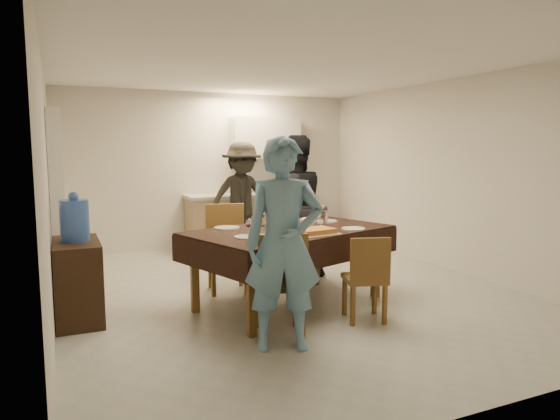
{
  "coord_description": "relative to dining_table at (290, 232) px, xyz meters",
  "views": [
    {
      "loc": [
        -2.42,
        -5.21,
        1.66
      ],
      "look_at": [
        -0.22,
        -0.3,
        1.0
      ],
      "focal_mm": 32.0,
      "sensor_mm": 36.0,
      "label": 1
    }
  ],
  "objects": [
    {
      "name": "wine_glass_b",
      "position": [
        0.55,
        0.25,
        0.14
      ],
      "size": [
        0.09,
        0.09,
        0.21
      ],
      "primitive_type": null,
      "color": "white",
      "rests_on": "dining_table"
    },
    {
      "name": "stub_partition",
      "position": [
        -2.23,
        1.69,
        0.27
      ],
      "size": [
        0.15,
        1.4,
        2.1
      ],
      "primitive_type": "cube",
      "color": "white",
      "rests_on": "floor"
    },
    {
      "name": "plate_far_right",
      "position": [
        0.6,
        0.3,
        0.05
      ],
      "size": [
        0.28,
        0.28,
        0.02
      ],
      "primitive_type": "cylinder",
      "color": "silver",
      "rests_on": "dining_table"
    },
    {
      "name": "plate_near_right",
      "position": [
        0.6,
        -0.3,
        0.04
      ],
      "size": [
        0.25,
        0.25,
        0.01
      ],
      "primitive_type": "cylinder",
      "color": "silver",
      "rests_on": "dining_table"
    },
    {
      "name": "water_jug",
      "position": [
        -2.09,
        0.39,
        0.2
      ],
      "size": [
        0.27,
        0.27,
        0.4
      ],
      "primitive_type": "cylinder",
      "color": "#3D68C7",
      "rests_on": "console"
    },
    {
      "name": "wall_back",
      "position": [
        0.19,
        3.49,
        0.52
      ],
      "size": [
        5.0,
        0.02,
        2.6
      ],
      "primitive_type": "cube",
      "color": "beige",
      "rests_on": "floor"
    },
    {
      "name": "wall_front",
      "position": [
        0.19,
        -2.51,
        0.52
      ],
      "size": [
        5.0,
        0.02,
        2.6
      ],
      "primitive_type": "cube",
      "color": "beige",
      "rests_on": "floor"
    },
    {
      "name": "wine_bottle",
      "position": [
        -0.05,
        0.05,
        0.21
      ],
      "size": [
        0.08,
        0.08,
        0.34
      ],
      "primitive_type": null,
      "color": "black",
      "rests_on": "dining_table"
    },
    {
      "name": "plate_far_left",
      "position": [
        -0.6,
        0.3,
        0.05
      ],
      "size": [
        0.27,
        0.27,
        0.02
      ],
      "primitive_type": "cylinder",
      "color": "silver",
      "rests_on": "dining_table"
    },
    {
      "name": "savoury_tart",
      "position": [
        0.1,
        -0.38,
        0.07
      ],
      "size": [
        0.48,
        0.39,
        0.05
      ],
      "primitive_type": "cube",
      "rotation": [
        0.0,
        0.0,
        0.15
      ],
      "color": "#D3833D",
      "rests_on": "dining_table"
    },
    {
      "name": "wine_glass_a",
      "position": [
        -0.55,
        -0.25,
        0.12
      ],
      "size": [
        0.08,
        0.08,
        0.17
      ],
      "primitive_type": null,
      "color": "white",
      "rests_on": "dining_table"
    },
    {
      "name": "person_far",
      "position": [
        0.55,
        1.05,
        0.14
      ],
      "size": [
        0.91,
        0.72,
        1.84
      ],
      "primitive_type": "imported",
      "rotation": [
        0.0,
        0.0,
        3.17
      ],
      "color": "black",
      "rests_on": "floor"
    },
    {
      "name": "wall_left",
      "position": [
        -2.31,
        0.49,
        0.52
      ],
      "size": [
        0.02,
        6.0,
        2.6
      ],
      "primitive_type": "cube",
      "color": "beige",
      "rests_on": "floor"
    },
    {
      "name": "chair_near_left",
      "position": [
        -0.45,
        -0.84,
        -0.2
      ],
      "size": [
        0.53,
        0.54,
        0.51
      ],
      "rotation": [
        0.0,
        0.0,
        -0.28
      ],
      "color": "brown",
      "rests_on": "floor"
    },
    {
      "name": "wall_right",
      "position": [
        2.69,
        0.49,
        0.52
      ],
      "size": [
        0.02,
        6.0,
        2.6
      ],
      "primitive_type": "cube",
      "color": "beige",
      "rests_on": "floor"
    },
    {
      "name": "chair_near_right",
      "position": [
        0.45,
        -0.83,
        -0.27
      ],
      "size": [
        0.48,
        0.49,
        0.46
      ],
      "rotation": [
        0.0,
        0.0,
        -0.3
      ],
      "color": "brown",
      "rests_on": "floor"
    },
    {
      "name": "water_pitcher",
      "position": [
        0.35,
        -0.05,
        0.13
      ],
      "size": [
        0.12,
        0.12,
        0.18
      ],
      "primitive_type": "cylinder",
      "color": "white",
      "rests_on": "dining_table"
    },
    {
      "name": "floor",
      "position": [
        0.19,
        0.49,
        -0.78
      ],
      "size": [
        5.0,
        6.0,
        0.02
      ],
      "primitive_type": "cube",
      "color": "#A6A5A1",
      "rests_on": "ground"
    },
    {
      "name": "dining_table",
      "position": [
        0.0,
        0.0,
        0.0
      ],
      "size": [
        2.38,
        1.82,
        0.82
      ],
      "rotation": [
        0.0,
        0.0,
        0.32
      ],
      "color": "black",
      "rests_on": "floor"
    },
    {
      "name": "console",
      "position": [
        -2.09,
        0.39,
        -0.39
      ],
      "size": [
        0.42,
        0.84,
        0.78
      ],
      "primitive_type": "cube",
      "color": "#301F10",
      "rests_on": "floor"
    },
    {
      "name": "kitchen_base_cabinet",
      "position": [
        0.79,
        3.17,
        -0.35
      ],
      "size": [
        2.2,
        0.6,
        0.86
      ],
      "primitive_type": "cube",
      "color": "#A28261",
      "rests_on": "floor"
    },
    {
      "name": "microwave",
      "position": [
        1.61,
        3.17,
        0.29
      ],
      "size": [
        0.59,
        0.4,
        0.33
      ],
      "primitive_type": "imported",
      "rotation": [
        0.0,
        0.0,
        3.14
      ],
      "color": "silver",
      "rests_on": "kitchen_worktop"
    },
    {
      "name": "chair_far_left",
      "position": [
        -0.45,
        0.65,
        -0.16
      ],
      "size": [
        0.54,
        0.54,
        0.55
      ],
      "rotation": [
        0.0,
        0.0,
        2.96
      ],
      "color": "brown",
      "rests_on": "floor"
    },
    {
      "name": "chair_far_right",
      "position": [
        0.45,
        0.65,
        -0.15
      ],
      "size": [
        0.49,
        0.49,
        0.56
      ],
      "rotation": [
        0.0,
        0.0,
        3.09
      ],
      "color": "brown",
      "rests_on": "floor"
    },
    {
      "name": "salad_bowl",
      "position": [
        0.3,
        0.18,
        0.07
      ],
      "size": [
        0.17,
        0.17,
        0.06
      ],
      "primitive_type": "cylinder",
      "color": "silver",
      "rests_on": "dining_table"
    },
    {
      "name": "person_kitchen",
      "position": [
        0.45,
        2.72,
        0.11
      ],
      "size": [
        1.15,
        0.66,
        1.78
      ],
      "primitive_type": "imported",
      "color": "black",
      "rests_on": "floor"
    },
    {
      "name": "wine_glass_c",
      "position": [
        -0.2,
        0.3,
        0.13
      ],
      "size": [
        0.09,
        0.09,
        0.19
      ],
      "primitive_type": null,
      "color": "white",
      "rests_on": "dining_table"
    },
    {
      "name": "plate_near_left",
      "position": [
        -0.6,
        -0.3,
        0.04
      ],
      "size": [
        0.24,
        0.24,
        0.01
      ],
      "primitive_type": "cylinder",
      "color": "silver",
      "rests_on": "dining_table"
    },
    {
      "name": "upper_cabinet",
      "position": [
        1.09,
        3.31,
        1.07
      ],
      "size": [
        1.2,
        0.34,
        0.7
      ],
      "primitive_type": "cube",
      "color": "silver",
      "rests_on": "wall_back"
    },
    {
      "name": "person_near",
      "position": [
        -0.55,
        -1.05,
        0.1
      ],
      "size": [
        0.75,
        0.61,
        1.77
      ],
      "primitive_type": "imported",
      "rotation": [
        0.0,
        0.0,
        -0.33
      ],
      "color": "#628FB0",
      "rests_on": "floor"
    },
    {
      "name": "mushroom_dish",
      "position": [
        -0.05,
        0.28,
        0.06
      ],
      "size": [
        0.21,
        0.21,
        0.04
      ],
      "primitive_type": "cylinder",
      "color": "silver",
      "rests_on": "dining_table"
    },
    {
      "name": "kitchen_worktop",
      "position": [
        0.79,
        3.17,
        0.1
      ],
      "size": [
        2.24,
        0.64,
        0.05
      ],
      "primitive_type": "cube",
      "color": "#B1B0AC",
      "rests_on": "kitchen_base_cabinet"
    },
    {
      "name": "ceiling",
      "position": [
        0.19,
        0.49,
        1.82
      ],
      "size": [
        5.0,
        6.0,
        0.02
      ],
      "primitive_type": "cube",
      "color": "white",
      "rests_on": "wall_back"
    }
  ]
}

